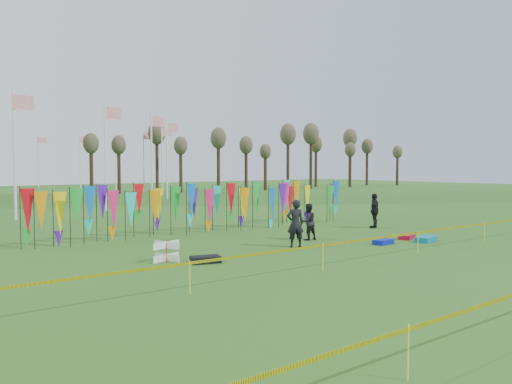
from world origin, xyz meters
TOP-DOWN VIEW (x-y plane):
  - ground at (0.00, 0.00)m, footprint 160.00×160.00m
  - banner_row at (0.28, 9.12)m, footprint 18.64×0.64m
  - caution_tape_near at (-0.22, -1.22)m, footprint 26.00×0.02m
  - tree_line at (32.00, 44.00)m, footprint 53.92×1.92m
  - box_kite at (-5.39, 3.26)m, footprint 0.64×0.64m
  - person_left at (0.26, 2.80)m, footprint 0.87×0.78m
  - person_mid at (2.05, 3.96)m, footprint 0.85×0.57m
  - person_right at (7.94, 5.02)m, footprint 1.26×1.00m
  - kite_bag_blue at (3.84, 1.13)m, footprint 1.03×0.63m
  - kite_bag_red at (5.98, 1.48)m, footprint 1.23×0.88m
  - kite_bag_black at (-4.45, 2.17)m, footprint 1.13×0.84m
  - kite_bag_teal at (5.91, 0.42)m, footprint 1.32×0.85m

SIDE VIEW (x-z plane):
  - ground at x=0.00m, z-range 0.00..0.00m
  - kite_bag_blue at x=3.84m, z-range 0.00..0.20m
  - kite_bag_red at x=5.98m, z-range 0.00..0.21m
  - kite_bag_teal at x=5.91m, z-range 0.00..0.23m
  - kite_bag_black at x=-4.45m, z-range 0.00..0.23m
  - box_kite at x=-5.39m, z-range 0.00..0.71m
  - caution_tape_near at x=-0.22m, z-range 0.33..1.23m
  - person_mid at x=2.05m, z-range 0.00..1.66m
  - person_right at x=7.94m, z-range 0.00..1.88m
  - person_left at x=0.26m, z-range 0.00..1.98m
  - banner_row at x=0.28m, z-range 0.31..2.70m
  - tree_line at x=32.00m, z-range 2.25..10.09m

